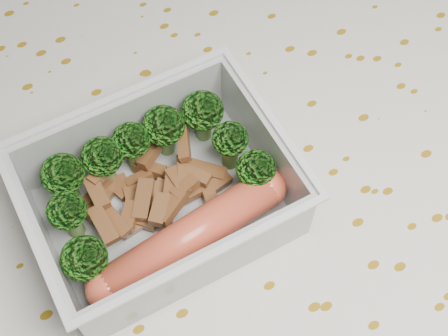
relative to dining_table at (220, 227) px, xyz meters
name	(u,v)px	position (x,y,z in m)	size (l,w,h in m)	color
dining_table	(220,227)	(0.00, 0.00, 0.00)	(1.40, 0.90, 0.75)	brown
tablecloth	(219,204)	(0.00, 0.00, 0.05)	(1.46, 0.96, 0.19)	silver
lunch_container	(162,199)	(-0.05, 0.00, 0.11)	(0.19, 0.15, 0.07)	silver
broccoli_florets	(144,165)	(-0.05, 0.02, 0.13)	(0.17, 0.11, 0.05)	#608C3F
meat_pile	(149,193)	(-0.06, 0.01, 0.11)	(0.12, 0.08, 0.03)	brown
sausage	(190,236)	(-0.05, -0.04, 0.12)	(0.17, 0.04, 0.03)	#CE4C32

